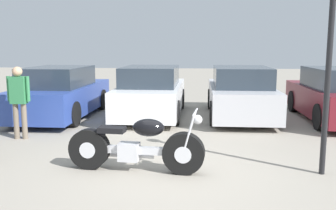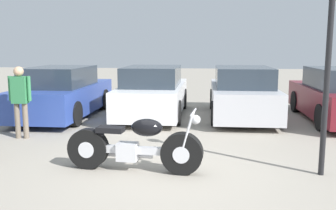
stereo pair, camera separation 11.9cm
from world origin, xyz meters
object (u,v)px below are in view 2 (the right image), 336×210
(motorcycle, at_px, (133,146))
(lamp_post, at_px, (329,48))
(person_standing, at_px, (20,96))
(parked_car_silver, at_px, (242,94))
(parked_car_blue, at_px, (63,94))
(parked_car_white, at_px, (153,93))

(motorcycle, height_order, lamp_post, lamp_post)
(motorcycle, xyz_separation_m, person_standing, (-2.94, 1.96, 0.53))
(parked_car_silver, bearing_deg, lamp_post, -80.43)
(person_standing, bearing_deg, lamp_post, -17.11)
(person_standing, bearing_deg, parked_car_blue, 90.81)
(parked_car_white, height_order, person_standing, person_standing)
(person_standing, bearing_deg, motorcycle, -33.77)
(parked_car_silver, distance_m, lamp_post, 5.17)
(motorcycle, relative_size, parked_car_blue, 0.52)
(lamp_post, relative_size, person_standing, 1.93)
(motorcycle, relative_size, person_standing, 1.42)
(parked_car_blue, distance_m, parked_car_silver, 5.23)
(motorcycle, xyz_separation_m, parked_car_silver, (2.24, 5.04, 0.26))
(parked_car_blue, height_order, person_standing, person_standing)
(parked_car_blue, distance_m, person_standing, 2.65)
(parked_car_silver, xyz_separation_m, lamp_post, (0.83, -4.93, 1.34))
(parked_car_white, bearing_deg, parked_car_blue, -170.42)
(motorcycle, relative_size, parked_car_white, 0.52)
(parked_car_silver, height_order, lamp_post, lamp_post)
(motorcycle, xyz_separation_m, lamp_post, (3.07, 0.12, 1.60))
(parked_car_white, relative_size, parked_car_silver, 1.00)
(motorcycle, bearing_deg, person_standing, 146.23)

